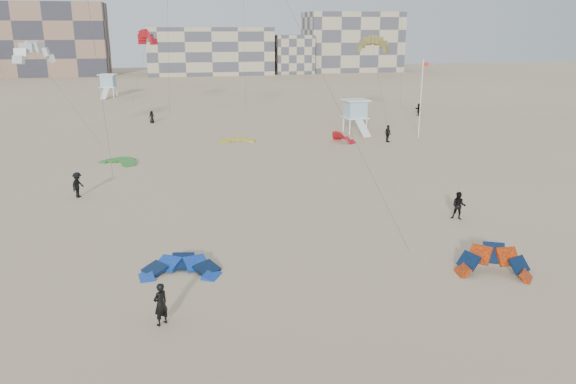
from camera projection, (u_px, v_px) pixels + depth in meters
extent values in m
plane|color=tan|center=(222.00, 301.00, 25.50)|extent=(320.00, 320.00, 0.00)
imported|color=black|center=(161.00, 304.00, 23.22)|extent=(0.81, 0.78, 1.87)
imported|color=black|center=(459.00, 206.00, 36.09)|extent=(1.13, 1.07, 1.83)
imported|color=black|center=(78.00, 185.00, 40.79)|extent=(1.15, 1.40, 1.88)
imported|color=black|center=(388.00, 134.00, 60.50)|extent=(0.62, 1.16, 1.88)
imported|color=black|center=(152.00, 117.00, 72.68)|extent=(0.88, 0.69, 1.58)
imported|color=black|center=(419.00, 110.00, 78.68)|extent=(0.57, 1.63, 1.74)
cylinder|color=#3F3F3F|center=(92.00, 31.00, 37.58)|extent=(0.58, 4.28, 21.45)
cylinder|color=#3F3F3F|center=(300.00, 30.00, 39.36)|extent=(4.38, 30.37, 21.60)
cylinder|color=#3F3F3F|center=(69.00, 101.00, 53.12)|extent=(6.15, 4.92, 8.46)
cylinder|color=#3F3F3F|center=(168.00, 16.00, 64.93)|extent=(0.92, 8.47, 24.41)
cylinder|color=#3F3F3F|center=(380.00, 88.00, 62.76)|extent=(1.02, 8.67, 8.87)
cylinder|color=#3F3F3F|center=(402.00, 24.00, 72.79)|extent=(2.39, 3.17, 22.85)
cylinder|color=#3F3F3F|center=(244.00, 29.00, 73.99)|extent=(0.09, 0.74, 21.54)
cylinder|color=#3F3F3F|center=(139.00, 74.00, 77.39)|extent=(2.75, 2.83, 9.52)
cube|color=white|center=(355.00, 117.00, 65.98)|extent=(2.80, 2.80, 0.13)
cube|color=#94B9CB|center=(355.00, 109.00, 65.69)|extent=(2.30, 2.30, 1.90)
cube|color=white|center=(356.00, 100.00, 65.40)|extent=(2.90, 2.90, 0.15)
cube|color=white|center=(362.00, 129.00, 63.84)|extent=(1.10, 2.74, 1.57)
cube|color=white|center=(109.00, 87.00, 99.40)|extent=(3.22, 3.22, 0.14)
cube|color=#94B9CB|center=(108.00, 81.00, 99.10)|extent=(2.65, 2.65, 1.97)
cube|color=white|center=(107.00, 75.00, 98.80)|extent=(3.34, 3.34, 0.16)
cube|color=white|center=(108.00, 94.00, 97.17)|extent=(1.49, 2.93, 1.63)
cylinder|color=white|center=(421.00, 99.00, 62.28)|extent=(0.11, 0.11, 8.60)
cube|color=red|center=(426.00, 64.00, 61.28)|extent=(0.65, 0.02, 0.43)
cube|color=#886952|center=(50.00, 39.00, 142.53)|extent=(28.00, 14.00, 18.00)
cube|color=tan|center=(210.00, 51.00, 147.73)|extent=(32.00, 16.00, 12.00)
cube|color=tan|center=(352.00, 42.00, 157.15)|extent=(26.00, 14.00, 16.00)
cube|color=tan|center=(293.00, 54.00, 150.60)|extent=(10.00, 10.00, 10.00)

